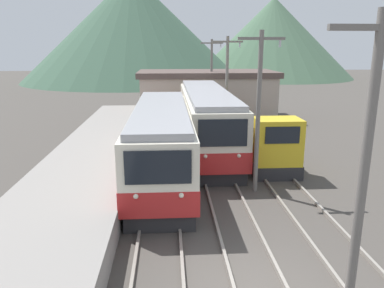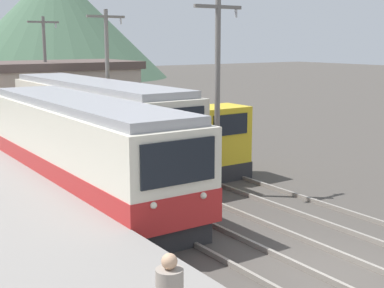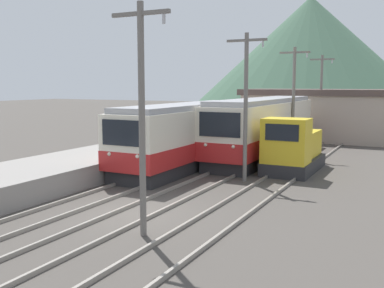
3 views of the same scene
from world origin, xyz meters
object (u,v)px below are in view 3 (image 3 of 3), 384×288
object	(u,v)px
commuter_train_left	(188,137)
shunting_locomotive	(293,150)
catenary_mast_distant	(321,94)
commuter_train_center	(264,130)
catenary_mast_mid	(246,102)
catenary_mast_near	(142,112)
catenary_mast_far	(294,97)

from	to	relation	value
commuter_train_left	shunting_locomotive	world-z (taller)	commuter_train_left
commuter_train_left	shunting_locomotive	size ratio (longest dim) A/B	2.45
catenary_mast_distant	commuter_train_left	bearing A→B (deg)	-105.22
commuter_train_center	catenary_mast_distant	distance (m)	10.85
shunting_locomotive	catenary_mast_mid	size ratio (longest dim) A/B	0.74
commuter_train_left	catenary_mast_distant	bearing A→B (deg)	74.78
commuter_train_center	catenary_mast_distant	size ratio (longest dim) A/B	2.05
commuter_train_center	catenary_mast_mid	size ratio (longest dim) A/B	2.05
commuter_train_left	commuter_train_center	xyz separation A→B (m)	(2.80, 5.29, 0.08)
catenary_mast_distant	commuter_train_center	bearing A→B (deg)	-98.14
shunting_locomotive	catenary_mast_distant	xyz separation A→B (m)	(-1.49, 14.68, 2.68)
catenary_mast_near	catenary_mast_distant	size ratio (longest dim) A/B	1.00
catenary_mast_distant	catenary_mast_mid	bearing A→B (deg)	-90.00
commuter_train_left	shunting_locomotive	xyz separation A→B (m)	(5.80, 1.15, -0.48)
catenary_mast_distant	shunting_locomotive	bearing A→B (deg)	-84.19
commuter_train_center	catenary_mast_mid	world-z (taller)	catenary_mast_mid
commuter_train_left	commuter_train_center	distance (m)	5.99
catenary_mast_mid	catenary_mast_distant	xyz separation A→B (m)	(0.00, 18.10, 0.00)
catenary_mast_near	catenary_mast_mid	size ratio (longest dim) A/B	1.00
catenary_mast_near	catenary_mast_distant	world-z (taller)	same
catenary_mast_far	shunting_locomotive	bearing A→B (deg)	-75.14
commuter_train_center	catenary_mast_distant	bearing A→B (deg)	81.86
shunting_locomotive	catenary_mast_mid	bearing A→B (deg)	-113.54
shunting_locomotive	catenary_mast_near	world-z (taller)	catenary_mast_near
commuter_train_center	catenary_mast_near	xyz separation A→B (m)	(1.51, -16.62, 2.12)
catenary_mast_mid	catenary_mast_far	world-z (taller)	same
catenary_mast_far	catenary_mast_distant	bearing A→B (deg)	90.00
commuter_train_center	catenary_mast_far	world-z (taller)	catenary_mast_far
commuter_train_center	catenary_mast_far	size ratio (longest dim) A/B	2.05
shunting_locomotive	catenary_mast_near	size ratio (longest dim) A/B	0.74
catenary_mast_near	shunting_locomotive	bearing A→B (deg)	83.18
commuter_train_center	commuter_train_left	bearing A→B (deg)	-117.87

